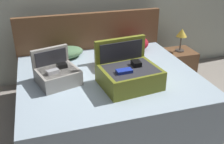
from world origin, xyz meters
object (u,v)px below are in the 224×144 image
object	(u,v)px
hard_case_large	(129,74)
pillow_center_head	(64,53)
hard_case_medium	(57,74)
nightstand	(178,66)
bed	(109,96)
hard_case_small	(111,58)
pillow_near_headboard	(134,44)
table_lamp	(182,34)

from	to	relation	value
hard_case_large	pillow_center_head	distance (m)	1.08
hard_case_medium	nightstand	size ratio (longest dim) A/B	1.03
bed	pillow_center_head	xyz separation A→B (m)	(-0.42, 0.64, 0.36)
hard_case_large	hard_case_small	world-z (taller)	hard_case_large
pillow_near_headboard	table_lamp	size ratio (longest dim) A/B	1.23
hard_case_small	hard_case_large	bearing A→B (deg)	-92.30
hard_case_small	nightstand	size ratio (longest dim) A/B	0.71
nightstand	hard_case_large	bearing A→B (deg)	-141.95
bed	nightstand	xyz separation A→B (m)	(1.29, 0.62, -0.04)
hard_case_medium	hard_case_small	distance (m)	0.74
hard_case_medium	pillow_near_headboard	xyz separation A→B (m)	(1.13, 0.64, -0.00)
pillow_near_headboard	pillow_center_head	bearing A→B (deg)	179.20
hard_case_small	table_lamp	world-z (taller)	hard_case_small
hard_case_small	pillow_near_headboard	size ratio (longest dim) A/B	0.83
nightstand	hard_case_small	bearing A→B (deg)	-162.96
pillow_center_head	table_lamp	distance (m)	1.71
pillow_near_headboard	table_lamp	world-z (taller)	table_lamp
hard_case_small	pillow_center_head	bearing A→B (deg)	138.35
hard_case_large	pillow_near_headboard	distance (m)	1.00
pillow_center_head	bed	bearing A→B (deg)	-57.12
hard_case_medium	pillow_near_headboard	bearing A→B (deg)	13.35
hard_case_large	hard_case_medium	xyz separation A→B (m)	(-0.71, 0.28, -0.03)
hard_case_small	pillow_center_head	world-z (taller)	hard_case_small
hard_case_small	hard_case_medium	bearing A→B (deg)	-164.27
hard_case_small	pillow_center_head	xyz separation A→B (m)	(-0.53, 0.39, -0.02)
hard_case_large	pillow_center_head	world-z (taller)	hard_case_large
hard_case_medium	table_lamp	xyz separation A→B (m)	(1.86, 0.62, 0.07)
table_lamp	pillow_center_head	bearing A→B (deg)	179.06
pillow_near_headboard	hard_case_medium	bearing A→B (deg)	-150.56
hard_case_small	pillow_near_headboard	world-z (taller)	hard_case_small
bed	hard_case_medium	xyz separation A→B (m)	(-0.58, -0.01, 0.39)
hard_case_medium	hard_case_small	xyz separation A→B (m)	(0.69, 0.26, -0.01)
hard_case_small	pillow_center_head	distance (m)	0.65
pillow_near_headboard	table_lamp	distance (m)	0.74
pillow_center_head	hard_case_large	bearing A→B (deg)	-59.12
hard_case_large	nightstand	bearing A→B (deg)	31.35
bed	hard_case_medium	distance (m)	0.70
nightstand	hard_case_medium	bearing A→B (deg)	-161.49
bed	table_lamp	xyz separation A→B (m)	(1.29, 0.62, 0.46)
bed	pillow_near_headboard	distance (m)	0.92
bed	pillow_center_head	size ratio (longest dim) A/B	3.96
hard_case_large	table_lamp	xyz separation A→B (m)	(1.15, 0.90, 0.04)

